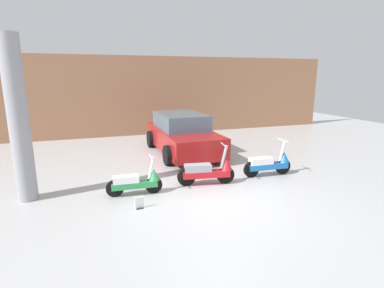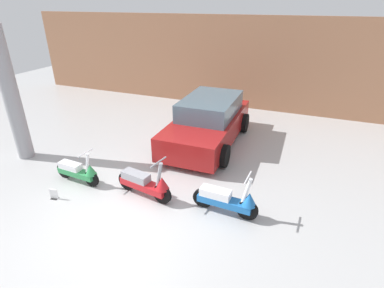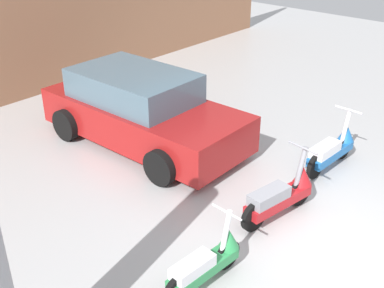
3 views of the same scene
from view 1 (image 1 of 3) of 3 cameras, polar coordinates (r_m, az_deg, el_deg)
ground_plane at (r=7.19m, az=5.03°, el=-10.41°), size 28.00×28.00×0.00m
wall_back at (r=14.69m, az=-8.36°, el=9.03°), size 19.60×0.12×3.73m
scooter_front_left at (r=7.43m, az=-10.45°, el=-7.04°), size 1.35×0.49×0.94m
scooter_front_right at (r=7.96m, az=3.19°, el=-5.09°), size 1.53×0.60×1.08m
scooter_front_center at (r=8.94m, az=14.57°, el=-3.55°), size 1.48×0.53×1.03m
car_rear_left at (r=11.16m, az=-1.88°, el=1.87°), size 2.12×4.31×1.46m
placard_near_left_scooter at (r=6.76m, az=-10.00°, el=-11.08°), size 0.20×0.14×0.26m
support_column_side at (r=7.68m, az=-30.16°, el=3.87°), size 0.44×0.44×3.73m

